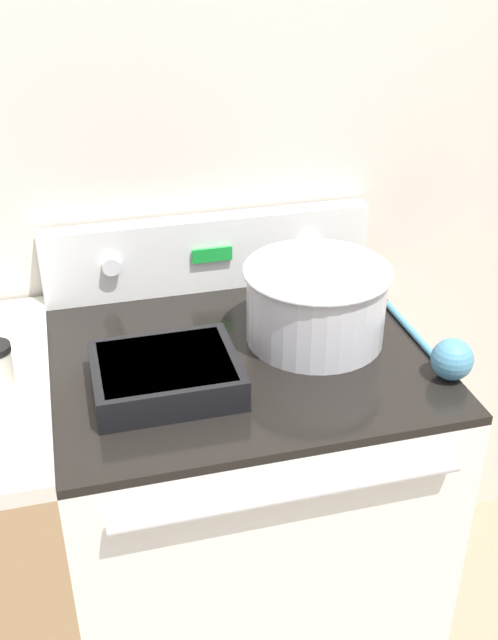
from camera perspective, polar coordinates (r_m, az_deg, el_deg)
kitchen_wall at (r=1.66m, az=-3.73°, el=14.01°), size 8.00×0.05×2.50m
stove_range at (r=1.77m, az=-0.51°, el=-14.99°), size 0.74×0.67×0.91m
control_panel at (r=1.70m, az=-3.04°, el=5.15°), size 0.74×0.07×0.17m
mixing_bowl at (r=1.49m, az=5.13°, el=1.57°), size 0.29×0.29×0.16m
casserole_dish at (r=1.37m, az=-6.36°, el=-4.03°), size 0.26×0.22×0.06m
ladle at (r=1.45m, az=14.93°, el=-2.73°), size 0.08×0.33×0.08m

